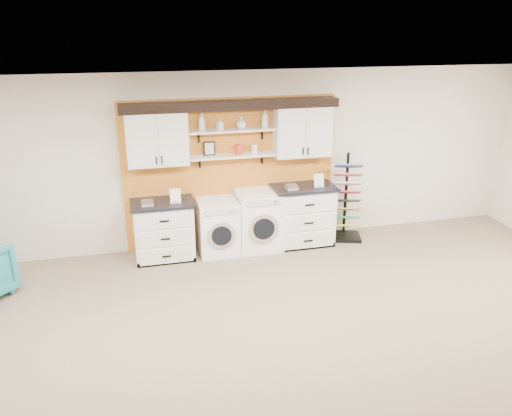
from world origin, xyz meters
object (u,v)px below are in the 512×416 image
object	(u,v)px
base_cabinet_left	(164,230)
washer	(218,227)
dryer	(258,220)
sample_rack	(346,211)
base_cabinet_right	(303,215)

from	to	relation	value
base_cabinet_left	washer	xyz separation A→B (m)	(0.84, -0.00, -0.03)
washer	base_cabinet_left	bearing A→B (deg)	179.77
base_cabinet_left	washer	bearing A→B (deg)	-0.23
base_cabinet_left	dryer	size ratio (longest dim) A/B	0.98
dryer	sample_rack	size ratio (longest dim) A/B	0.66
base_cabinet_left	base_cabinet_right	xyz separation A→B (m)	(2.26, -0.00, 0.03)
washer	sample_rack	bearing A→B (deg)	0.89
base_cabinet_left	sample_rack	size ratio (longest dim) A/B	0.65
base_cabinet_right	washer	size ratio (longest dim) A/B	1.17
base_cabinet_left	dryer	xyz separation A→B (m)	(1.51, -0.00, 0.02)
washer	dryer	size ratio (longest dim) A/B	0.90
base_cabinet_left	base_cabinet_right	size ratio (longest dim) A/B	0.93
base_cabinet_right	base_cabinet_left	bearing A→B (deg)	180.00
washer	dryer	xyz separation A→B (m)	(0.67, 0.00, 0.05)
washer	sample_rack	xyz separation A→B (m)	(2.20, 0.03, 0.05)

